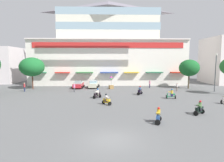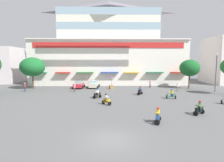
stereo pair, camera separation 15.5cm
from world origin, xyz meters
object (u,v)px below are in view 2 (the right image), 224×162
object	(u,v)px
plaza_tree_2	(32,67)
scooter_rider_5	(106,100)
plaza_tree_1	(190,68)
pedestrian_0	(74,87)
parked_car_1	(94,84)
scooter_rider_4	(97,94)
scooter_rider_3	(199,109)
pedestrian_3	(25,86)
parked_car_0	(79,85)
scooter_rider_6	(171,95)
scooter_rider_7	(158,117)
streetlamp_near	(216,70)
pedestrian_1	(150,83)
scooter_rider_2	(140,91)
balloon_vendor_cart	(111,85)
pedestrian_2	(177,86)

from	to	relation	value
plaza_tree_2	scooter_rider_5	world-z (taller)	plaza_tree_2
plaza_tree_1	scooter_rider_5	xyz separation A→B (m)	(-17.08, -14.23, -3.68)
plaza_tree_1	pedestrian_0	bearing A→B (deg)	-170.70
parked_car_1	scooter_rider_4	size ratio (longest dim) A/B	2.90
scooter_rider_3	pedestrian_0	distance (m)	22.24
plaza_tree_1	pedestrian_3	xyz separation A→B (m)	(-32.54, -3.14, -3.34)
scooter_rider_3	parked_car_1	bearing A→B (deg)	121.86
scooter_rider_3	scooter_rider_5	bearing A→B (deg)	154.03
parked_car_0	pedestrian_0	xyz separation A→B (m)	(-0.06, -4.86, 0.16)
scooter_rider_6	pedestrian_0	xyz separation A→B (m)	(-15.95, 6.64, 0.30)
scooter_rider_7	scooter_rider_3	bearing A→B (deg)	27.04
scooter_rider_5	streetlamp_near	xyz separation A→B (m)	(20.29, 10.16, 3.49)
plaza_tree_2	parked_car_1	world-z (taller)	plaza_tree_2
parked_car_0	pedestrian_1	distance (m)	15.10
parked_car_1	scooter_rider_2	distance (m)	12.05
scooter_rider_7	plaza_tree_2	bearing A→B (deg)	132.48
pedestrian_1	scooter_rider_2	bearing A→B (deg)	-113.83
parked_car_0	pedestrian_3	distance (m)	10.38
plaza_tree_1	parked_car_0	distance (m)	23.35
parked_car_0	parked_car_1	xyz separation A→B (m)	(3.17, 0.50, 0.03)
plaza_tree_1	scooter_rider_3	distance (m)	20.70
plaza_tree_2	scooter_rider_3	world-z (taller)	plaza_tree_2
scooter_rider_5	pedestrian_0	bearing A→B (deg)	120.00
parked_car_1	pedestrian_3	distance (m)	13.50
scooter_rider_3	scooter_rider_4	bearing A→B (deg)	140.96
plaza_tree_1	scooter_rider_7	bearing A→B (deg)	-119.26
scooter_rider_3	scooter_rider_7	size ratio (longest dim) A/B	1.03
scooter_rider_3	balloon_vendor_cart	world-z (taller)	balloon_vendor_cart
pedestrian_0	pedestrian_2	distance (m)	19.49
scooter_rider_5	pedestrian_3	distance (m)	19.03
streetlamp_near	pedestrian_2	bearing A→B (deg)	173.67
scooter_rider_2	scooter_rider_5	world-z (taller)	scooter_rider_2
scooter_rider_5	pedestrian_0	size ratio (longest dim) A/B	0.92
scooter_rider_2	scooter_rider_4	xyz separation A→B (m)	(-7.15, -2.83, -0.01)
pedestrian_1	pedestrian_3	size ratio (longest dim) A/B	1.03
plaza_tree_2	streetlamp_near	world-z (taller)	streetlamp_near
scooter_rider_2	streetlamp_near	bearing A→B (deg)	11.21
scooter_rider_6	streetlamp_near	xyz separation A→B (m)	(10.37, 6.35, 3.49)
scooter_rider_5	pedestrian_0	xyz separation A→B (m)	(-6.03, 10.45, 0.30)
pedestrian_1	streetlamp_near	bearing A→B (deg)	-23.54
pedestrian_3	balloon_vendor_cart	distance (m)	16.66
plaza_tree_1	streetlamp_near	distance (m)	5.19
scooter_rider_3	scooter_rider_7	distance (m)	5.82
plaza_tree_1	pedestrian_3	distance (m)	32.86
scooter_rider_2	pedestrian_0	xyz separation A→B (m)	(-11.72, 3.18, 0.28)
scooter_rider_3	parked_car_0	bearing A→B (deg)	128.43
plaza_tree_2	scooter_rider_7	size ratio (longest dim) A/B	4.27
scooter_rider_2	streetlamp_near	xyz separation A→B (m)	(14.60, 2.89, 3.47)
pedestrian_0	pedestrian_1	distance (m)	15.83
pedestrian_2	pedestrian_3	distance (m)	28.91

